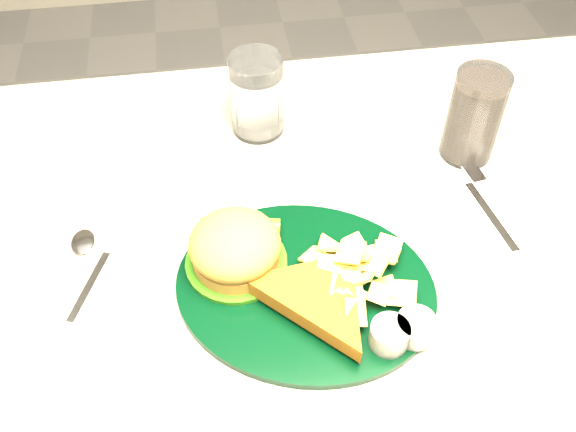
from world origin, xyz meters
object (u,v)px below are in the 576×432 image
at_px(table, 284,389).
at_px(fork_napkin, 488,211).
at_px(dinner_plate, 306,272).
at_px(cola_glass, 474,116).
at_px(water_glass, 257,95).

distance_m(table, fork_napkin, 0.47).
relative_size(dinner_plate, fork_napkin, 1.90).
relative_size(table, fork_napkin, 7.40).
relative_size(table, cola_glass, 8.95).
height_order(water_glass, fork_napkin, water_glass).
distance_m(table, water_glass, 0.50).
relative_size(water_glass, cola_glass, 0.91).
distance_m(dinner_plate, water_glass, 0.30).
relative_size(dinner_plate, cola_glass, 2.30).
bearing_deg(table, cola_glass, 25.64).
bearing_deg(dinner_plate, cola_glass, 57.44).
bearing_deg(water_glass, dinner_plate, -86.29).
bearing_deg(cola_glass, dinner_plate, -142.73).
distance_m(dinner_plate, fork_napkin, 0.27).
xyz_separation_m(dinner_plate, fork_napkin, (0.26, 0.08, -0.03)).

